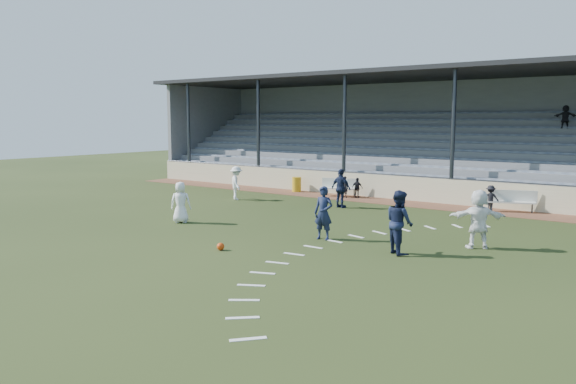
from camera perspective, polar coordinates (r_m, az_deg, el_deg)
The scene contains 18 objects.
ground at distance 19.70m, azimuth -4.34°, elevation -4.50°, with size 90.00×90.00×0.00m, color #263314.
cinder_track at distance 28.36m, azimuth 9.66°, elevation -0.92°, with size 34.00×2.00×0.02m, color brown.
retaining_wall at distance 29.22m, azimuth 10.62°, elevation 0.46°, with size 34.00×0.18×1.20m, color beige.
bench_left at distance 29.76m, azimuth 5.26°, elevation 0.65°, with size 2.02×1.08×0.95m.
bench_right at distance 26.52m, azimuth 21.83°, elevation -0.66°, with size 2.01×1.14×0.95m.
trash_bin at distance 31.56m, azimuth 0.88°, elevation 0.79°, with size 0.51×0.51×0.82m, color gold.
football at distance 17.67m, azimuth -6.87°, elevation -5.52°, with size 0.24×0.24×0.24m, color #CA3C0B.
player_white_lead at distance 22.49m, azimuth -10.85°, elevation -1.03°, with size 0.79×0.52×1.62m, color white.
player_navy_lead at distance 19.00m, azimuth 3.63°, elevation -2.15°, with size 0.66×0.43×1.82m, color #141C39.
player_navy_mid at distance 17.29m, azimuth 11.26°, elevation -3.01°, with size 0.94×0.74×1.94m, color #141C39.
player_white_wing at distance 28.59m, azimuth -5.26°, elevation 0.91°, with size 1.10×0.63×1.70m, color white.
player_navy_wing at distance 25.96m, azimuth 5.41°, elevation 0.37°, with size 1.05×0.44×1.80m, color #141C39.
player_white_back at distance 18.67m, azimuth 18.78°, elevation -2.59°, with size 1.75×0.56×1.89m, color white.
sub_left_near at distance 29.24m, azimuth 5.79°, elevation 0.52°, with size 0.41×0.27×1.12m, color black.
sub_left_far at distance 29.26m, azimuth 7.06°, elevation 0.43°, with size 0.61×0.25×1.04m, color black.
sub_right at distance 26.28m, azimuth 19.89°, elevation -0.61°, with size 0.75×0.43×1.16m, color black.
grandstand at distance 33.37m, azimuth 14.25°, elevation 3.97°, with size 34.60×9.00×6.61m.
penalty_arc at distance 17.35m, azimuth 6.08°, elevation -6.14°, with size 3.89×14.63×0.01m.
Camera 1 is at (12.63, -14.57, 4.04)m, focal length 35.00 mm.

